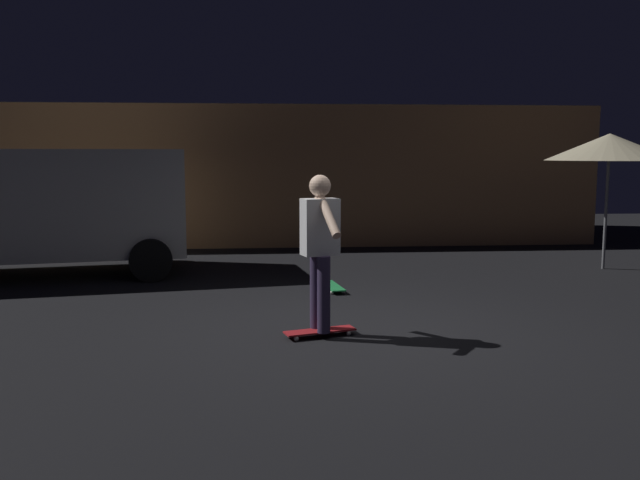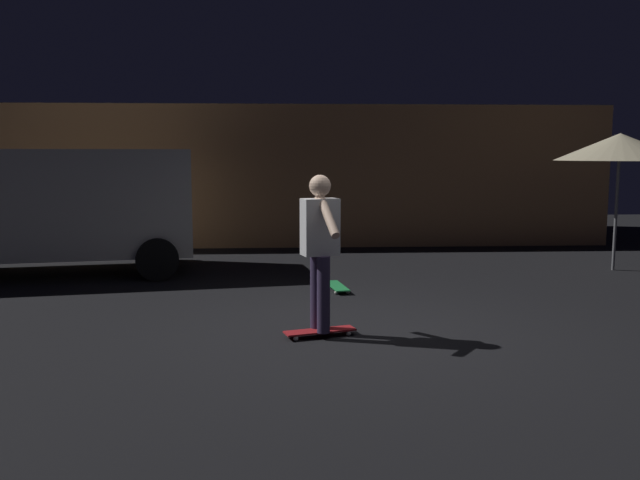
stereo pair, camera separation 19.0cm
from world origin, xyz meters
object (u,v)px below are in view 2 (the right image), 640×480
Objects in this scene: skateboard_spare at (337,286)px; skater at (320,241)px; patio_umbrella at (620,147)px; skateboard_ridden at (320,331)px; parked_van at (46,203)px.

skater reaches higher than skateboard_spare.
patio_umbrella reaches higher than skateboard_spare.
skateboard_ridden is at bearing -98.79° from skateboard_spare.
patio_umbrella is at bearing -1.04° from parked_van.
skateboard_ridden is 0.48× the size of skater.
patio_umbrella reaches higher than skateboard_ridden.
patio_umbrella is 5.42m from skateboard_spare.
skater is (0.00, 0.00, 0.98)m from skateboard_ridden.
parked_van is 6.02× the size of skateboard_ridden.
patio_umbrella is 6.81m from skateboard_ridden.
skater is at bearing -143.15° from patio_umbrella.
patio_umbrella is 1.38× the size of skater.
skateboard_ridden is at bearing -143.15° from patio_umbrella.
patio_umbrella reaches higher than skater.
parked_van is at bearing 136.18° from skater.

